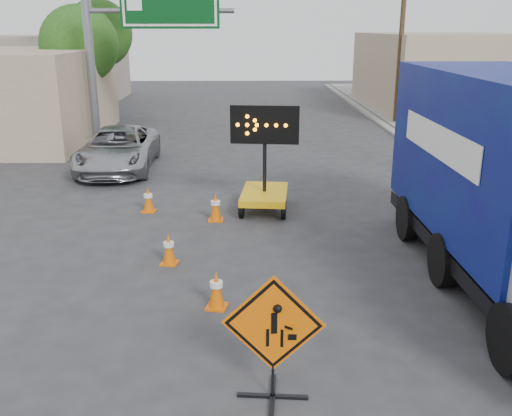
{
  "coord_description": "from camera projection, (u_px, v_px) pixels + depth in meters",
  "views": [
    {
      "loc": [
        -0.1,
        -6.5,
        4.97
      ],
      "look_at": [
        0.1,
        3.7,
        1.72
      ],
      "focal_mm": 40.0,
      "sensor_mm": 36.0,
      "label": 1
    }
  ],
  "objects": [
    {
      "name": "ground",
      "position": [
        254.0,
        412.0,
        7.7
      ],
      "size": [
        100.0,
        100.0,
        0.0
      ],
      "primitive_type": "plane",
      "color": "#2D2D30",
      "rests_on": "ground"
    },
    {
      "name": "curb_right",
      "position": [
        433.0,
        160.0,
        22.11
      ],
      "size": [
        0.4,
        60.0,
        0.12
      ],
      "primitive_type": "cube",
      "color": "gray",
      "rests_on": "ground"
    },
    {
      "name": "sidewalk_right",
      "position": [
        492.0,
        159.0,
        22.15
      ],
      "size": [
        4.0,
        60.0,
        0.15
      ],
      "primitive_type": "cube",
      "color": "gray",
      "rests_on": "ground"
    },
    {
      "name": "storefront_left_far",
      "position": [
        28.0,
        69.0,
        39.15
      ],
      "size": [
        12.0,
        10.0,
        4.4
      ],
      "primitive_type": "cube",
      "color": "gray",
      "rests_on": "ground"
    },
    {
      "name": "building_right_far",
      "position": [
        453.0,
        72.0,
        35.83
      ],
      "size": [
        10.0,
        14.0,
        4.6
      ],
      "primitive_type": "cube",
      "color": "tan",
      "rests_on": "ground"
    },
    {
      "name": "highway_gantry",
      "position": [
        138.0,
        24.0,
        23.19
      ],
      "size": [
        6.18,
        0.38,
        6.9
      ],
      "color": "slate",
      "rests_on": "ground"
    },
    {
      "name": "utility_pole_far",
      "position": [
        402.0,
        33.0,
        29.3
      ],
      "size": [
        1.8,
        0.26,
        9.0
      ],
      "color": "#46321E",
      "rests_on": "ground"
    },
    {
      "name": "tree_left_near",
      "position": [
        79.0,
        45.0,
        27.25
      ],
      "size": [
        3.71,
        3.71,
        6.03
      ],
      "color": "#46321E",
      "rests_on": "ground"
    },
    {
      "name": "tree_left_far",
      "position": [
        98.0,
        33.0,
        34.73
      ],
      "size": [
        4.1,
        4.1,
        6.66
      ],
      "color": "#46321E",
      "rests_on": "ground"
    },
    {
      "name": "construction_sign",
      "position": [
        273.0,
        336.0,
        7.71
      ],
      "size": [
        1.41,
        1.0,
        1.87
      ],
      "rotation": [
        0.0,
        0.0,
        -0.09
      ],
      "color": "black",
      "rests_on": "ground"
    },
    {
      "name": "arrow_board",
      "position": [
        265.0,
        188.0,
        16.0
      ],
      "size": [
        1.87,
        2.2,
        2.97
      ],
      "rotation": [
        0.0,
        0.0,
        -0.11
      ],
      "color": "#E2A80C",
      "rests_on": "ground"
    },
    {
      "name": "pickup_truck",
      "position": [
        118.0,
        149.0,
        20.61
      ],
      "size": [
        2.69,
        5.53,
        1.51
      ],
      "primitive_type": "imported",
      "rotation": [
        0.0,
        0.0,
        0.03
      ],
      "color": "#A2A4A9",
      "rests_on": "ground"
    },
    {
      "name": "cone_a",
      "position": [
        216.0,
        289.0,
        10.47
      ],
      "size": [
        0.45,
        0.45,
        0.75
      ],
      "rotation": [
        0.0,
        0.0,
        -0.21
      ],
      "color": "#DC5C04",
      "rests_on": "ground"
    },
    {
      "name": "cone_b",
      "position": [
        169.0,
        248.0,
        12.43
      ],
      "size": [
        0.42,
        0.42,
        0.72
      ],
      "rotation": [
        0.0,
        0.0,
        -0.16
      ],
      "color": "#DC5C04",
      "rests_on": "ground"
    },
    {
      "name": "cone_c",
      "position": [
        216.0,
        207.0,
        15.23
      ],
      "size": [
        0.4,
        0.4,
        0.78
      ],
      "rotation": [
        0.0,
        0.0,
        -0.02
      ],
      "color": "#DC5C04",
      "rests_on": "ground"
    },
    {
      "name": "cone_d",
      "position": [
        148.0,
        199.0,
        15.96
      ],
      "size": [
        0.42,
        0.42,
        0.74
      ],
      "rotation": [
        0.0,
        0.0,
        -0.14
      ],
      "color": "#DC5C04",
      "rests_on": "ground"
    }
  ]
}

